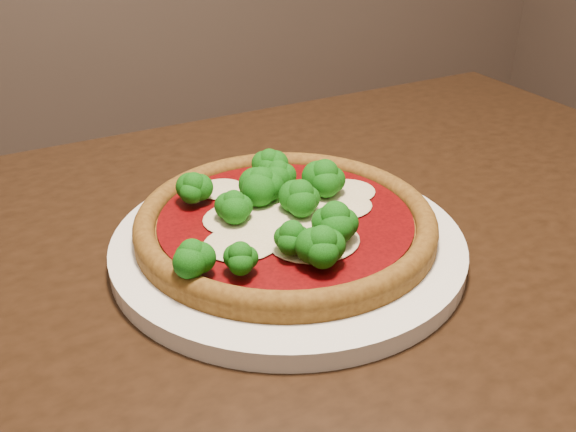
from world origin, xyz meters
name	(u,v)px	position (x,y,z in m)	size (l,w,h in m)	color
dining_table	(306,365)	(0.12, 0.20, 0.65)	(1.23, 0.94, 0.75)	black
plate	(288,244)	(0.12, 0.25, 0.76)	(0.33, 0.33, 0.02)	white
pizza	(285,217)	(0.12, 0.26, 0.78)	(0.29, 0.29, 0.06)	brown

